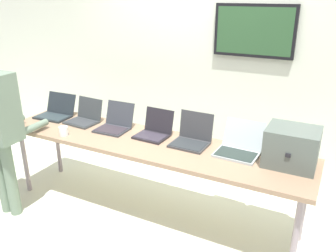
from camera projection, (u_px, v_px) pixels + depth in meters
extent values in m
cube|color=beige|center=(149.00, 213.00, 3.57)|extent=(8.00, 8.00, 0.04)
cube|color=silver|center=(196.00, 58.00, 4.00)|extent=(8.00, 0.06, 2.78)
cube|color=black|center=(254.00, 31.00, 3.55)|extent=(0.83, 0.05, 0.53)
cube|color=#2E5530|center=(254.00, 31.00, 3.54)|extent=(0.77, 0.02, 0.47)
cube|color=#95765A|center=(147.00, 143.00, 3.28)|extent=(3.05, 0.70, 0.04)
cylinder|color=gray|center=(25.00, 160.00, 3.82)|extent=(0.05, 0.05, 0.75)
cylinder|color=gray|center=(295.00, 238.00, 2.62)|extent=(0.05, 0.05, 0.75)
cylinder|color=gray|center=(58.00, 144.00, 4.24)|extent=(0.05, 0.05, 0.75)
cylinder|color=gray|center=(304.00, 204.00, 3.03)|extent=(0.05, 0.05, 0.75)
cube|color=#556159|center=(292.00, 147.00, 2.78)|extent=(0.40, 0.34, 0.31)
cube|color=black|center=(288.00, 156.00, 2.63)|extent=(0.04, 0.01, 0.03)
cube|color=#21282C|center=(53.00, 117.00, 3.87)|extent=(0.38, 0.25, 0.02)
cube|color=#283437|center=(52.00, 116.00, 3.86)|extent=(0.35, 0.20, 0.00)
cube|color=#21282C|center=(61.00, 103.00, 3.97)|extent=(0.38, 0.11, 0.22)
cube|color=white|center=(61.00, 103.00, 3.97)|extent=(0.35, 0.09, 0.19)
cube|color=#363B3C|center=(81.00, 123.00, 3.71)|extent=(0.34, 0.26, 0.02)
cube|color=#303437|center=(80.00, 122.00, 3.70)|extent=(0.31, 0.21, 0.00)
cube|color=#363B3C|center=(90.00, 108.00, 3.78)|extent=(0.33, 0.09, 0.23)
cube|color=black|center=(90.00, 108.00, 3.79)|extent=(0.30, 0.07, 0.20)
cube|color=#33373D|center=(112.00, 130.00, 3.51)|extent=(0.32, 0.26, 0.02)
cube|color=#2F292F|center=(111.00, 129.00, 3.50)|extent=(0.29, 0.21, 0.00)
cube|color=#33373D|center=(120.00, 113.00, 3.61)|extent=(0.32, 0.10, 0.24)
cube|color=silver|center=(120.00, 113.00, 3.61)|extent=(0.29, 0.08, 0.21)
cube|color=black|center=(151.00, 137.00, 3.35)|extent=(0.32, 0.25, 0.02)
cube|color=#312D36|center=(150.00, 136.00, 3.34)|extent=(0.29, 0.20, 0.00)
cube|color=black|center=(159.00, 120.00, 3.43)|extent=(0.31, 0.08, 0.23)
cube|color=#3B447C|center=(159.00, 120.00, 3.43)|extent=(0.28, 0.06, 0.20)
cube|color=#36383A|center=(189.00, 145.00, 3.18)|extent=(0.33, 0.27, 0.02)
cube|color=#282D2F|center=(189.00, 144.00, 3.16)|extent=(0.30, 0.22, 0.00)
cube|color=#36383A|center=(196.00, 125.00, 3.25)|extent=(0.33, 0.06, 0.26)
cube|color=white|center=(196.00, 125.00, 3.25)|extent=(0.30, 0.04, 0.23)
cube|color=#A8B6B6|center=(236.00, 155.00, 2.99)|extent=(0.37, 0.27, 0.02)
cube|color=#26322D|center=(236.00, 154.00, 2.97)|extent=(0.34, 0.22, 0.00)
cube|color=#A8B6B6|center=(244.00, 134.00, 3.09)|extent=(0.36, 0.13, 0.24)
cube|color=#2F573C|center=(244.00, 134.00, 3.09)|extent=(0.33, 0.11, 0.21)
cylinder|color=slate|center=(2.00, 175.00, 3.45)|extent=(0.11, 0.11, 0.81)
cylinder|color=slate|center=(11.00, 178.00, 3.40)|extent=(0.11, 0.11, 0.81)
cylinder|color=slate|center=(10.00, 122.00, 3.57)|extent=(0.08, 0.32, 0.07)
cylinder|color=slate|center=(34.00, 127.00, 3.44)|extent=(0.08, 0.32, 0.07)
cylinder|color=white|center=(64.00, 131.00, 3.39)|extent=(0.09, 0.09, 0.09)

